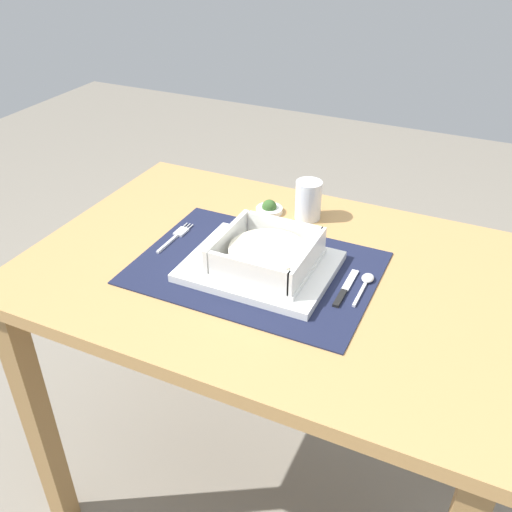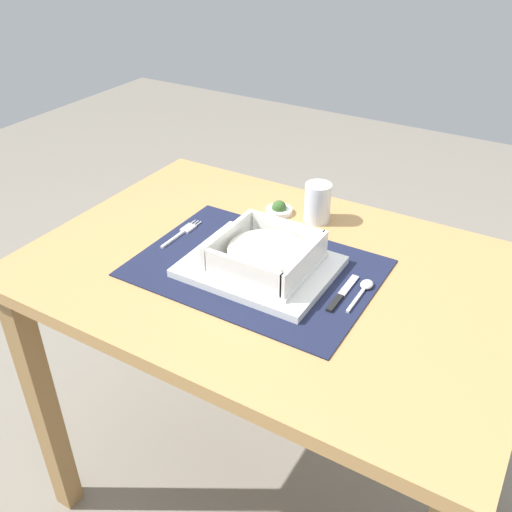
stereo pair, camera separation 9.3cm
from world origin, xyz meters
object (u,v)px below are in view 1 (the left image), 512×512
(fork, at_px, (177,235))
(butter_knife, at_px, (345,290))
(dining_table, at_px, (272,307))
(drinking_glass, at_px, (308,202))
(porridge_bowl, at_px, (266,255))
(condiment_saucer, at_px, (269,208))
(spoon, at_px, (366,281))

(fork, xyz_separation_m, butter_knife, (0.40, -0.04, 0.00))
(dining_table, relative_size, drinking_glass, 10.94)
(porridge_bowl, relative_size, drinking_glass, 2.00)
(butter_knife, relative_size, drinking_glass, 1.40)
(dining_table, relative_size, condiment_saucer, 15.90)
(porridge_bowl, height_order, butter_knife, porridge_bowl)
(dining_table, xyz_separation_m, butter_knife, (0.16, -0.03, 0.12))
(drinking_glass, bearing_deg, porridge_bowl, -88.82)
(spoon, distance_m, butter_knife, 0.05)
(dining_table, distance_m, condiment_saucer, 0.26)
(dining_table, relative_size, porridge_bowl, 5.47)
(butter_knife, distance_m, drinking_glass, 0.30)
(butter_knife, height_order, condiment_saucer, condiment_saucer)
(spoon, xyz_separation_m, condiment_saucer, (-0.29, 0.19, 0.00))
(condiment_saucer, bearing_deg, fork, -125.44)
(dining_table, height_order, spoon, spoon)
(spoon, height_order, condiment_saucer, condiment_saucer)
(butter_knife, bearing_deg, fork, 178.35)
(fork, height_order, drinking_glass, drinking_glass)
(porridge_bowl, bearing_deg, butter_knife, 0.28)
(spoon, bearing_deg, butter_knife, -128.28)
(porridge_bowl, distance_m, spoon, 0.20)
(fork, bearing_deg, dining_table, -3.99)
(spoon, relative_size, butter_knife, 0.86)
(dining_table, distance_m, fork, 0.26)
(drinking_glass, xyz_separation_m, condiment_saucer, (-0.09, -0.01, -0.03))
(dining_table, xyz_separation_m, porridge_bowl, (-0.00, -0.03, 0.15))
(porridge_bowl, relative_size, condiment_saucer, 2.91)
(porridge_bowl, relative_size, spoon, 1.67)
(fork, distance_m, condiment_saucer, 0.24)
(butter_knife, height_order, drinking_glass, drinking_glass)
(spoon, bearing_deg, drinking_glass, 131.05)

